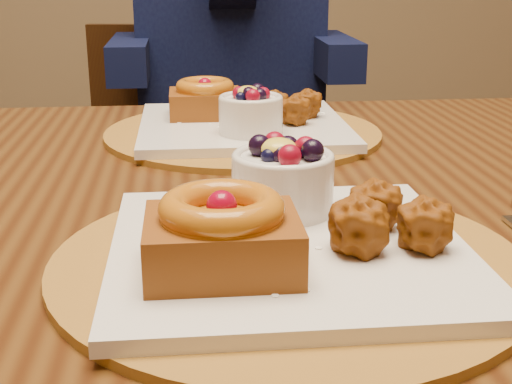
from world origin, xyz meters
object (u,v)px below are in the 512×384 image
place_setting_near (285,234)px  chair_far (167,186)px  place_setting_far (242,121)px  dining_table (260,249)px

place_setting_near → chair_far: place_setting_near is taller
place_setting_far → chair_far: (-0.13, 0.70, -0.31)m
dining_table → place_setting_near: (-0.00, -0.21, 0.10)m
place_setting_near → chair_far: size_ratio=0.45×
dining_table → place_setting_near: place_setting_near is taller
dining_table → chair_far: (-0.13, 0.91, -0.21)m
dining_table → place_setting_far: 0.24m
dining_table → place_setting_near: size_ratio=4.21×
dining_table → place_setting_near: 0.24m
chair_far → place_setting_near: bearing=-74.5°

